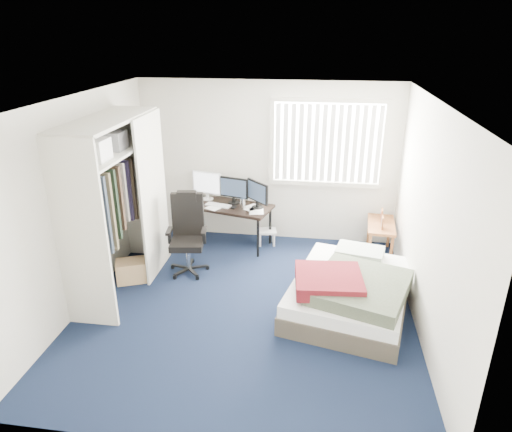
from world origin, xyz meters
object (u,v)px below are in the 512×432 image
at_px(office_chair, 188,241).
at_px(nightstand, 381,227).
at_px(desk, 229,202).
at_px(bed, 350,291).

distance_m(office_chair, nightstand, 2.83).
relative_size(desk, office_chair, 1.27).
bearing_deg(bed, office_chair, 162.50).
distance_m(desk, nightstand, 2.32).
relative_size(nightstand, bed, 0.39).
xyz_separation_m(nightstand, bed, (-0.50, -1.51, -0.20)).
bearing_deg(nightstand, office_chair, -163.34).
bearing_deg(desk, office_chair, -113.39).
bearing_deg(nightstand, bed, -108.37).
xyz_separation_m(office_chair, nightstand, (2.71, 0.81, 0.03)).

